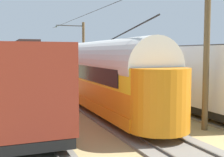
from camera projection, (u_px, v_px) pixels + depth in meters
ground_plane at (109, 115)px, 17.33m from camera, size 220.00×220.00×0.00m
track_streetcar_siding at (179, 107)px, 19.47m from camera, size 2.80×80.00×0.18m
track_adjacent_siding at (107, 113)px, 17.62m from camera, size 2.80×80.00×0.18m
track_third_siding at (19, 120)px, 15.77m from camera, size 2.80×80.00×0.18m
vintage_streetcar at (98, 74)px, 18.89m from camera, size 2.65×17.39×4.94m
boxcar_adjacent at (184, 75)px, 18.83m from camera, size 2.96×11.72×3.85m
boxcar_far_siding at (17, 79)px, 15.82m from camera, size 2.96×13.91×3.85m
catenary_pole_foreground at (83, 53)px, 31.94m from camera, size 3.10×0.28×6.80m
catenary_pole_mid_near at (205, 53)px, 13.57m from camera, size 3.10×0.28×6.80m
track_end_bumper at (124, 87)px, 27.53m from camera, size 1.80×0.60×0.80m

